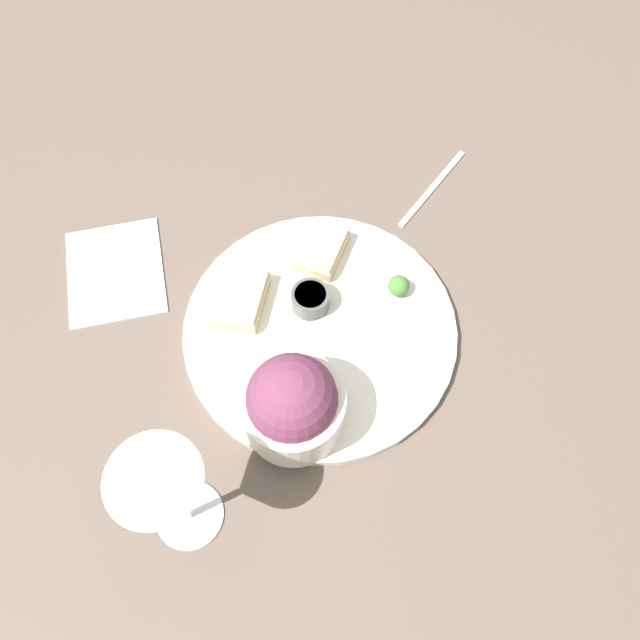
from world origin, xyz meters
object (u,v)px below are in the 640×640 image
at_px(salad_bowl, 293,403).
at_px(sauce_ramekin, 310,299).
at_px(wine_glass, 165,491).
at_px(fork, 433,187).
at_px(napkin, 115,271).
at_px(cheese_toast_near, 241,298).
at_px(cheese_toast_far, 321,249).

xyz_separation_m(salad_bowl, sauce_ramekin, (-0.15, 0.04, -0.03)).
xyz_separation_m(salad_bowl, wine_glass, (0.09, -0.13, 0.06)).
relative_size(wine_glass, fork, 1.38).
height_order(wine_glass, napkin, wine_glass).
distance_m(salad_bowl, fork, 0.40).
relative_size(cheese_toast_near, fork, 0.78).
distance_m(wine_glass, fork, 0.56).
bearing_deg(sauce_ramekin, fork, 130.29).
bearing_deg(fork, cheese_toast_far, -61.00).
bearing_deg(napkin, salad_bowl, 41.11).
relative_size(sauce_ramekin, fork, 0.39).
distance_m(cheese_toast_near, cheese_toast_far, 0.13).
relative_size(cheese_toast_far, fork, 0.73).
xyz_separation_m(salad_bowl, cheese_toast_near, (-0.16, -0.05, -0.04)).
bearing_deg(wine_glass, sauce_ramekin, 144.62).
bearing_deg(salad_bowl, fork, 142.75).
height_order(salad_bowl, napkin, salad_bowl).
xyz_separation_m(sauce_ramekin, fork, (-0.17, 0.20, -0.03)).
xyz_separation_m(cheese_toast_near, cheese_toast_far, (-0.06, 0.11, 0.00)).
bearing_deg(napkin, sauce_ramekin, 69.31).
distance_m(napkin, fork, 0.46).
bearing_deg(napkin, cheese_toast_far, 85.48).
height_order(salad_bowl, cheese_toast_near, salad_bowl).
bearing_deg(wine_glass, cheese_toast_near, 162.13).
xyz_separation_m(sauce_ramekin, napkin, (-0.09, -0.25, -0.03)).
distance_m(cheese_toast_far, wine_glass, 0.38).
xyz_separation_m(cheese_toast_near, wine_glass, (0.25, -0.08, 0.10)).
xyz_separation_m(sauce_ramekin, cheese_toast_far, (-0.07, 0.02, -0.00)).
bearing_deg(fork, napkin, -80.45).
xyz_separation_m(sauce_ramekin, wine_glass, (0.24, -0.17, 0.09)).
bearing_deg(wine_glass, cheese_toast_far, 148.07).
bearing_deg(cheese_toast_far, salad_bowl, -16.45).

